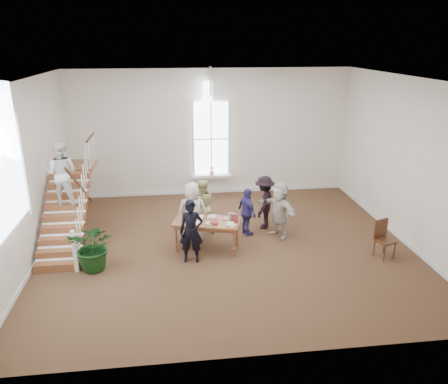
{
  "coord_description": "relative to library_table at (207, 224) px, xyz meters",
  "views": [
    {
      "loc": [
        -1.43,
        -10.85,
        5.42
      ],
      "look_at": [
        -0.04,
        0.4,
        1.44
      ],
      "focal_mm": 35.0,
      "sensor_mm": 36.0,
      "label": 1
    }
  ],
  "objects": [
    {
      "name": "room_shell",
      "position": [
        0.55,
        4.5,
        -0.34
      ],
      "size": [
        10.49,
        10.0,
        10.0
      ],
      "color": "silver",
      "rests_on": "ground"
    },
    {
      "name": "woman_cluster_b",
      "position": [
        1.82,
        1.22,
        0.07
      ],
      "size": [
        0.99,
        1.2,
        1.62
      ],
      "primitive_type": "imported",
      "rotation": [
        0.0,
        0.0,
        4.28
      ],
      "color": "black",
      "rests_on": "ground"
    },
    {
      "name": "police_officer",
      "position": [
        -0.46,
        -0.65,
        0.09
      ],
      "size": [
        0.64,
        0.45,
        1.66
      ],
      "primitive_type": "imported",
      "rotation": [
        0.0,
        0.0,
        -0.09
      ],
      "color": "black",
      "rests_on": "ground"
    },
    {
      "name": "side_chair",
      "position": [
        4.52,
        -0.99,
        -0.18
      ],
      "size": [
        0.56,
        0.56,
        1.01
      ],
      "rotation": [
        0.0,
        0.0,
        0.35
      ],
      "color": "#3C1D10",
      "rests_on": "ground"
    },
    {
      "name": "library_table",
      "position": [
        0.0,
        0.0,
        0.0
      ],
      "size": [
        1.93,
        1.34,
        0.88
      ],
      "rotation": [
        0.0,
        0.0,
        -0.28
      ],
      "color": "brown",
      "rests_on": "ground"
    },
    {
      "name": "staircase",
      "position": [
        -3.79,
        0.86,
        0.88
      ],
      "size": [
        1.1,
        4.1,
        2.92
      ],
      "color": "brown",
      "rests_on": "ground"
    },
    {
      "name": "floor_plant",
      "position": [
        -2.85,
        -0.8,
        -0.11
      ],
      "size": [
        1.33,
        1.22,
        1.26
      ],
      "primitive_type": "imported",
      "rotation": [
        0.0,
        0.0,
        -0.23
      ],
      "color": "#103311",
      "rests_on": "ground"
    },
    {
      "name": "elderly_woman",
      "position": [
        -0.36,
        0.6,
        0.12
      ],
      "size": [
        0.89,
        0.63,
        1.71
      ],
      "primitive_type": "imported",
      "rotation": [
        0.0,
        0.0,
        3.03
      ],
      "color": "silver",
      "rests_on": "ground"
    },
    {
      "name": "person_yellow",
      "position": [
        -0.06,
        1.1,
        0.08
      ],
      "size": [
        0.81,
        0.64,
        1.64
      ],
      "primitive_type": "imported",
      "rotation": [
        0.0,
        0.0,
        3.16
      ],
      "color": "#CCCB7F",
      "rests_on": "ground"
    },
    {
      "name": "woman_cluster_c",
      "position": [
        2.12,
        0.57,
        0.08
      ],
      "size": [
        1.14,
        1.57,
        1.64
      ],
      "primitive_type": "imported",
      "rotation": [
        0.0,
        0.0,
        5.2
      ],
      "color": "beige",
      "rests_on": "ground"
    },
    {
      "name": "ground",
      "position": [
        0.55,
        0.11,
        -0.74
      ],
      "size": [
        10.0,
        10.0,
        0.0
      ],
      "primitive_type": "plane",
      "color": "#42251A",
      "rests_on": "ground"
    },
    {
      "name": "woman_cluster_a",
      "position": [
        1.22,
        0.77,
        -0.03
      ],
      "size": [
        0.64,
        0.9,
        1.42
      ],
      "primitive_type": "imported",
      "rotation": [
        0.0,
        0.0,
        1.96
      ],
      "color": "navy",
      "rests_on": "ground"
    }
  ]
}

